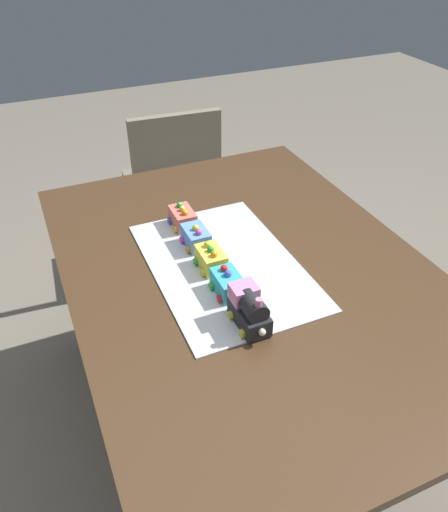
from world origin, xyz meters
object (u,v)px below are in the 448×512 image
at_px(chair, 173,185).
at_px(cake_car_hopper_coral, 183,218).
at_px(cake_car_flatbed_turquoise, 228,283).
at_px(dining_table, 248,297).
at_px(cake_locomotive, 249,309).
at_px(cake_car_caboose_sky_blue, 196,237).
at_px(cake_car_gondola_lemon, 211,259).

xyz_separation_m(chair, cake_car_hopper_coral, (-0.75, 0.20, 0.30)).
relative_size(cake_car_flatbed_turquoise, cake_car_hopper_coral, 1.00).
bearing_deg(cake_car_hopper_coral, dining_table, -160.65).
bearing_deg(cake_locomotive, dining_table, -25.97).
bearing_deg(cake_locomotive, chair, -9.33).
distance_m(cake_car_flatbed_turquoise, cake_car_caboose_sky_blue, 0.23).
xyz_separation_m(chair, cake_car_flatbed_turquoise, (-1.11, 0.20, 0.30)).
relative_size(cake_car_gondola_lemon, cake_car_caboose_sky_blue, 1.00).
bearing_deg(chair, cake_car_gondola_lemon, 82.20).
bearing_deg(cake_locomotive, cake_car_caboose_sky_blue, 0.00).
relative_size(chair, cake_car_caboose_sky_blue, 8.60).
height_order(cake_locomotive, cake_car_hopper_coral, cake_locomotive).
distance_m(dining_table, chair, 1.05).
bearing_deg(chair, cake_car_hopper_coral, 78.70).
distance_m(cake_car_gondola_lemon, cake_car_hopper_coral, 0.24).
distance_m(chair, cake_car_hopper_coral, 0.83).
bearing_deg(cake_car_hopper_coral, chair, -15.10).
height_order(cake_car_caboose_sky_blue, cake_car_hopper_coral, same).
height_order(chair, cake_car_gondola_lemon, chair).
bearing_deg(cake_car_caboose_sky_blue, chair, -13.12).
xyz_separation_m(chair, cake_locomotive, (-1.24, 0.20, 0.32)).
height_order(chair, cake_locomotive, same).
distance_m(dining_table, cake_locomotive, 0.27).
bearing_deg(cake_car_gondola_lemon, cake_locomotive, -180.00).
height_order(dining_table, cake_car_caboose_sky_blue, cake_car_caboose_sky_blue).
bearing_deg(cake_car_flatbed_turquoise, dining_table, -53.55).
height_order(dining_table, cake_car_flatbed_turquoise, cake_car_flatbed_turquoise).
bearing_deg(cake_car_hopper_coral, cake_car_flatbed_turquoise, 180.00).
height_order(cake_locomotive, cake_car_flatbed_turquoise, cake_locomotive).
height_order(dining_table, cake_locomotive, cake_locomotive).
distance_m(dining_table, cake_car_caboose_sky_blue, 0.24).
bearing_deg(cake_locomotive, cake_car_flatbed_turquoise, 0.00).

